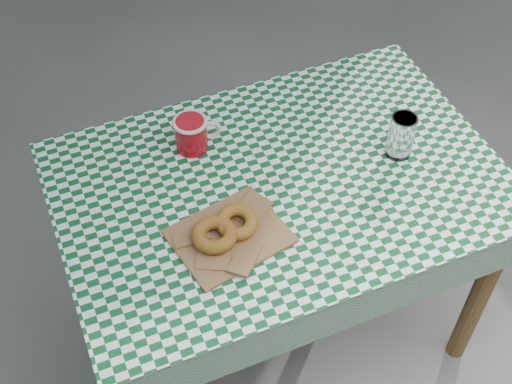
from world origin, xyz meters
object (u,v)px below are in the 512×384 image
(table, at_px, (277,262))
(paper_bag, at_px, (230,235))
(coffee_mug, at_px, (191,134))
(drinking_glass, at_px, (401,136))

(table, bearing_deg, paper_bag, -147.17)
(table, bearing_deg, coffee_mug, 130.09)
(paper_bag, bearing_deg, coffee_mug, 91.65)
(table, distance_m, coffee_mug, 0.51)
(coffee_mug, relative_size, drinking_glass, 1.36)
(table, relative_size, paper_bag, 4.31)
(paper_bag, bearing_deg, drinking_glass, 14.83)
(table, xyz_separation_m, drinking_glass, (0.35, -0.00, 0.45))
(table, xyz_separation_m, coffee_mug, (-0.20, 0.20, 0.43))
(coffee_mug, bearing_deg, table, -45.52)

